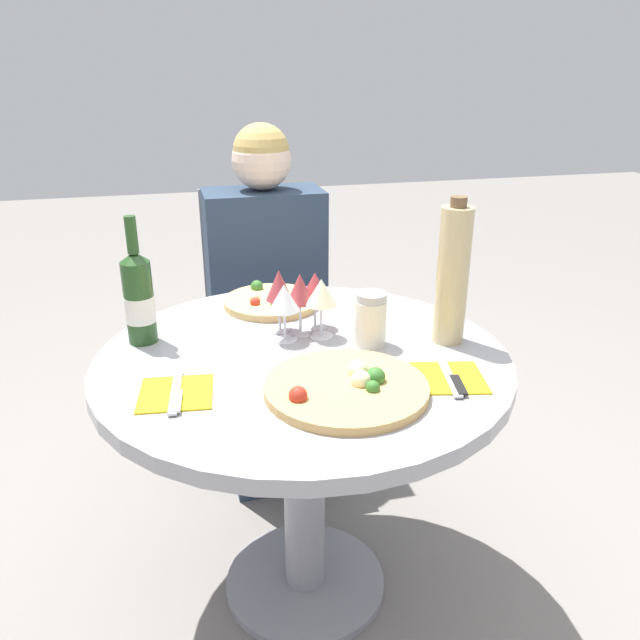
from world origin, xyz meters
name	(u,v)px	position (x,y,z in m)	size (l,w,h in m)	color
ground_plane	(305,584)	(0.00, 0.00, 0.00)	(12.00, 12.00, 0.00)	gray
dining_table	(303,406)	(0.00, 0.00, 0.57)	(0.98, 0.98, 0.71)	gray
chair_behind_diner	(264,326)	(0.04, 0.81, 0.45)	(0.40, 0.40, 0.94)	slate
seated_diner	(271,322)	(0.04, 0.66, 0.53)	(0.39, 0.45, 1.18)	#28384C
pizza_large	(347,387)	(0.05, -0.21, 0.73)	(0.34, 0.34, 0.05)	tan
pizza_small_far	(272,301)	(-0.01, 0.33, 0.73)	(0.27, 0.27, 0.05)	#DBB26B
wine_bottle	(139,298)	(-0.36, 0.17, 0.83)	(0.07, 0.07, 0.31)	#23471E
tall_carafe	(453,275)	(0.36, -0.01, 0.88)	(0.08, 0.08, 0.36)	tan
sugar_shaker	(371,319)	(0.17, 0.01, 0.78)	(0.08, 0.08, 0.13)	silver
wine_glass_back_right	(315,287)	(0.07, 0.15, 0.82)	(0.07, 0.07, 0.15)	silver
wine_glass_center	(300,290)	(0.02, 0.12, 0.83)	(0.07, 0.07, 0.16)	silver
wine_glass_back_left	(279,287)	(-0.02, 0.15, 0.83)	(0.07, 0.07, 0.16)	silver
wine_glass_front_left	(284,299)	(-0.02, 0.09, 0.82)	(0.08, 0.08, 0.15)	silver
wine_glass_front_right	(321,293)	(0.07, 0.09, 0.83)	(0.08, 0.08, 0.15)	silver
place_setting_left	(176,393)	(-0.30, -0.13, 0.72)	(0.17, 0.19, 0.01)	gold
place_setting_right	(449,378)	(0.28, -0.20, 0.72)	(0.18, 0.19, 0.01)	gold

